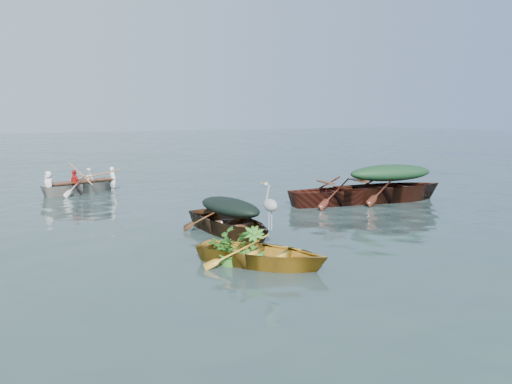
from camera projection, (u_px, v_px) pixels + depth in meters
ground at (341, 226)px, 12.23m from camera, size 140.00×140.00×0.00m
yellow_dinghy at (262, 265)px, 9.08m from camera, size 2.91×3.27×0.83m
dark_covered_boat at (230, 234)px, 11.42m from camera, size 1.81×3.89×0.94m
green_tarp_boat at (390, 201)px, 15.78m from camera, size 5.34×2.64×1.24m
open_wooden_boat at (342, 204)px, 15.26m from camera, size 4.92×2.22×1.13m
rowed_boat at (83, 193)px, 17.35m from camera, size 3.99×2.14×0.89m
dark_tarp_cover at (230, 206)px, 11.32m from camera, size 1.00×2.14×0.40m
green_tarp_cover at (391, 173)px, 15.64m from camera, size 2.94×1.45×0.52m
thwart_benches at (342, 185)px, 15.17m from camera, size 2.48×1.26×0.04m
heron at (270, 213)px, 9.46m from camera, size 0.46×0.49×0.92m
dinghy_weeds at (235, 224)px, 9.21m from camera, size 1.10×1.14×0.60m
rowers at (82, 170)px, 17.22m from camera, size 2.86×1.72×0.76m
oars at (82, 180)px, 17.27m from camera, size 1.28×2.67×0.06m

